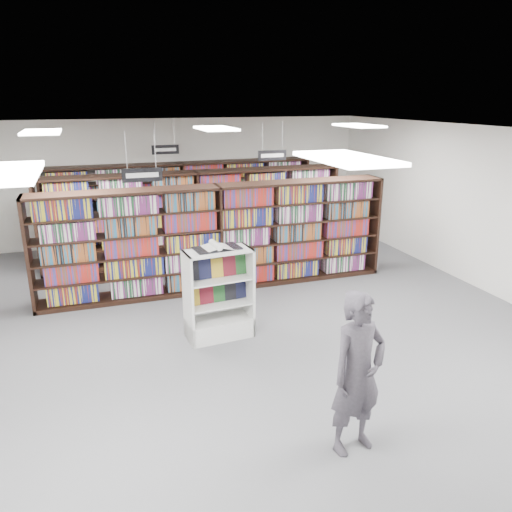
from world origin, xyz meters
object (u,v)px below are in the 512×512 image
object	(u,v)px
bookshelf_row_near	(218,238)
open_book	(216,247)
endcap_display	(218,307)
shopper	(358,374)

from	to	relation	value
bookshelf_row_near	open_book	world-z (taller)	bookshelf_row_near
bookshelf_row_near	endcap_display	size ratio (longest dim) A/B	4.77
open_book	shopper	world-z (taller)	shopper
endcap_display	shopper	world-z (taller)	shopper
endcap_display	shopper	xyz separation A→B (m)	(0.72, -3.13, 0.43)
endcap_display	shopper	distance (m)	3.24
endcap_display	bookshelf_row_near	bearing A→B (deg)	70.05
bookshelf_row_near	endcap_display	world-z (taller)	bookshelf_row_near
endcap_display	open_book	xyz separation A→B (m)	(0.01, 0.04, 1.00)
open_book	bookshelf_row_near	bearing A→B (deg)	68.27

